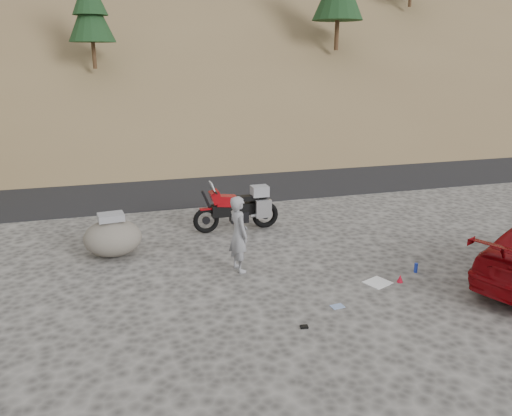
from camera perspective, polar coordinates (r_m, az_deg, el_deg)
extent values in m
plane|color=#3F3D3B|center=(11.49, 3.17, -7.16)|extent=(140.00, 140.00, 0.00)
cube|color=black|center=(19.78, -5.43, 3.09)|extent=(120.00, 7.00, 0.05)
cube|color=brown|center=(40.41, -8.82, 21.34)|extent=(110.00, 51.90, 46.72)
cube|color=brown|center=(40.44, -8.84, 21.77)|extent=(110.00, 43.28, 36.46)
cylinder|color=#362413|center=(23.90, -18.05, 16.58)|extent=(0.17, 0.17, 1.40)
cone|color=black|center=(23.97, -18.40, 20.26)|extent=(2.00, 2.00, 2.25)
cylinder|color=#362413|center=(27.46, 9.22, 19.27)|extent=(0.22, 0.22, 1.82)
torus|color=black|center=(13.80, -5.72, -1.42)|extent=(0.73, 0.15, 0.73)
cylinder|color=black|center=(13.80, -5.72, -1.42)|extent=(0.22, 0.07, 0.22)
torus|color=black|center=(14.22, 1.06, -0.79)|extent=(0.78, 0.17, 0.77)
cylinder|color=black|center=(14.22, 1.06, -0.79)|extent=(0.24, 0.09, 0.24)
cylinder|color=black|center=(13.70, -5.41, 0.24)|extent=(0.41, 0.07, 0.90)
cylinder|color=black|center=(13.61, -4.82, 1.99)|extent=(0.06, 0.69, 0.05)
cube|color=black|center=(13.91, -2.40, -0.16)|extent=(1.33, 0.29, 0.33)
cube|color=black|center=(14.00, -1.95, -0.98)|extent=(0.50, 0.34, 0.31)
cube|color=maroon|center=(13.77, -3.44, 0.85)|extent=(0.59, 0.34, 0.34)
cube|color=maroon|center=(13.67, -4.66, 1.29)|extent=(0.34, 0.38, 0.39)
cube|color=silver|center=(13.58, -5.01, 2.43)|extent=(0.14, 0.33, 0.28)
cube|color=black|center=(13.89, -1.31, 1.12)|extent=(0.61, 0.25, 0.13)
cube|color=black|center=(14.02, 0.34, 1.08)|extent=(0.39, 0.21, 0.11)
cube|color=silver|center=(13.83, 0.87, -0.09)|extent=(0.44, 0.14, 0.50)
cube|color=silver|center=(14.36, 0.16, 0.54)|extent=(0.44, 0.14, 0.50)
cube|color=gray|center=(13.97, 0.43, 1.96)|extent=(0.47, 0.38, 0.29)
cube|color=maroon|center=(13.70, -5.76, -0.10)|extent=(0.33, 0.14, 0.04)
cylinder|color=black|center=(13.89, -1.51, -1.94)|extent=(0.03, 0.23, 0.40)
cylinder|color=silver|center=(13.99, 0.40, -0.75)|extent=(0.51, 0.11, 0.14)
imported|color=gray|center=(11.51, -1.96, -7.09)|extent=(0.54, 0.71, 1.75)
ellipsoid|color=#5E5951|center=(12.66, -16.05, -3.30)|extent=(1.49, 1.30, 0.90)
cube|color=gray|center=(12.49, -16.25, -0.97)|extent=(0.71, 0.57, 0.18)
cube|color=white|center=(11.19, 13.72, -8.28)|extent=(0.64, 0.61, 0.02)
cylinder|color=#1B30A3|center=(11.90, 17.81, -6.52)|extent=(0.10, 0.10, 0.22)
cone|color=red|center=(11.32, 16.15, -7.75)|extent=(0.13, 0.13, 0.17)
cube|color=black|center=(9.26, 5.52, -13.36)|extent=(0.15, 0.12, 0.04)
cube|color=#7D96C2|center=(10.05, 9.29, -11.04)|extent=(0.27, 0.21, 0.01)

